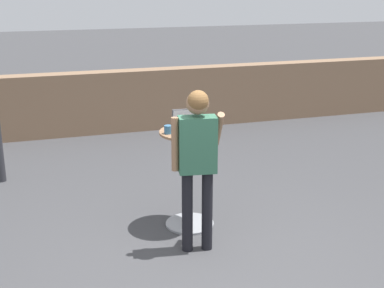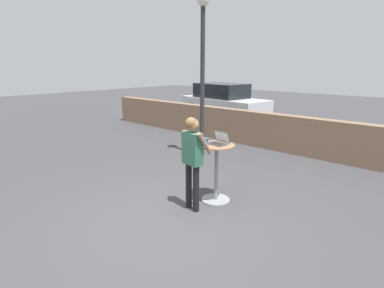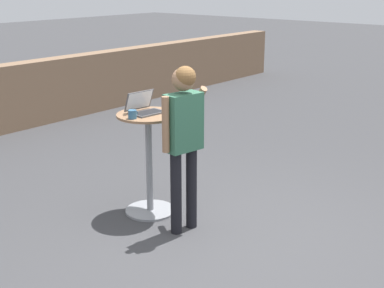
% 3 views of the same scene
% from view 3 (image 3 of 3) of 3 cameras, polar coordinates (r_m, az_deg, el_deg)
% --- Properties ---
extents(ground_plane, '(50.00, 50.00, 0.00)m').
position_cam_3_polar(ground_plane, '(5.17, 4.87, -10.87)').
color(ground_plane, '#3D3D3F').
extents(cafe_table, '(0.65, 0.65, 1.10)m').
position_cam_3_polar(cafe_table, '(5.65, -4.61, -1.40)').
color(cafe_table, gray).
rests_on(cafe_table, ground_plane).
extents(laptop, '(0.36, 0.32, 0.22)m').
position_cam_3_polar(laptop, '(5.55, -5.07, 3.84)').
color(laptop, '#515156').
rests_on(laptop, cafe_table).
extents(coffee_mug, '(0.12, 0.08, 0.09)m').
position_cam_3_polar(coffee_mug, '(5.33, -6.37, 3.16)').
color(coffee_mug, '#336084').
rests_on(coffee_mug, cafe_table).
extents(standing_person, '(0.54, 0.34, 1.66)m').
position_cam_3_polar(standing_person, '(5.10, -0.91, 1.54)').
color(standing_person, black).
rests_on(standing_person, ground_plane).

